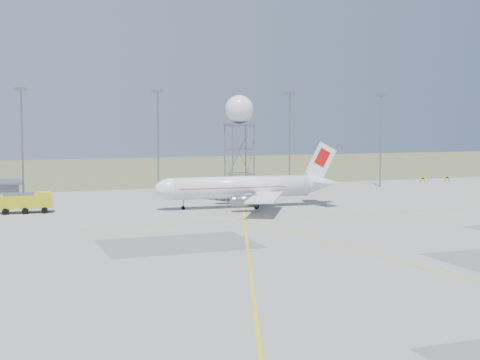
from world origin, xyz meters
name	(u,v)px	position (x,y,z in m)	size (l,w,h in m)	color
ground	(395,256)	(0.00, 0.00, 0.00)	(400.00, 400.00, 0.00)	#9F9F9A
grass_strip	(133,169)	(0.00, 140.00, 0.01)	(400.00, 120.00, 0.03)	#586135
mast_a	(22,135)	(-35.00, 66.00, 12.07)	(2.20, 0.50, 20.50)	gray
mast_b	(158,134)	(-10.00, 66.00, 12.07)	(2.20, 0.50, 20.50)	gray
mast_c	(290,133)	(18.00, 66.00, 12.07)	(2.20, 0.50, 20.50)	gray
mast_d	(381,132)	(40.00, 66.00, 12.07)	(2.20, 0.50, 20.50)	gray
taxi_sign_near	(423,179)	(55.60, 72.00, 0.89)	(1.60, 0.17, 1.20)	black
taxi_sign_far	(447,178)	(62.60, 72.00, 0.89)	(1.60, 0.17, 1.20)	black
airliner_main	(244,187)	(-0.60, 43.79, 3.35)	(32.13, 31.18, 10.93)	white
radar_tower	(239,140)	(3.62, 57.51, 10.86)	(5.35, 5.35, 19.36)	gray
fire_truck	(27,203)	(-35.32, 49.35, 1.57)	(8.39, 3.81, 3.28)	gold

